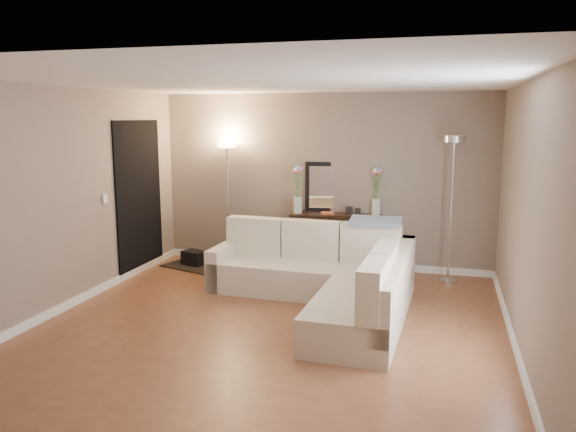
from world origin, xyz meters
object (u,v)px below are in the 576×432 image
(console_table, at_px, (330,238))
(floor_lamp_unlit, at_px, (453,180))
(sectional_sofa, at_px, (329,278))
(floor_lamp_lit, at_px, (227,178))

(console_table, bearing_deg, floor_lamp_unlit, -9.03)
(sectional_sofa, height_order, floor_lamp_unlit, floor_lamp_unlit)
(console_table, relative_size, floor_lamp_unlit, 0.70)
(console_table, distance_m, floor_lamp_unlit, 1.97)
(floor_lamp_lit, relative_size, floor_lamp_unlit, 0.93)
(sectional_sofa, distance_m, floor_lamp_lit, 2.68)
(floor_lamp_lit, distance_m, floor_lamp_unlit, 3.33)
(floor_lamp_unlit, bearing_deg, floor_lamp_lit, 175.75)
(floor_lamp_lit, bearing_deg, floor_lamp_unlit, -4.25)
(console_table, xyz_separation_m, floor_lamp_unlit, (1.71, -0.27, 0.94))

